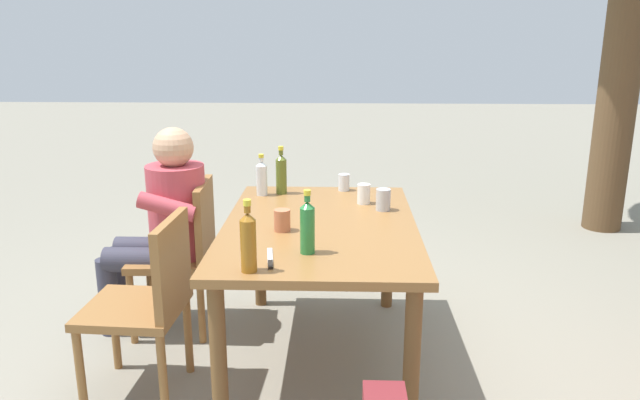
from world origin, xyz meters
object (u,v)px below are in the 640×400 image
bottle_clear (262,178)px  cup_steel (383,200)px  chair_near_right (149,298)px  bottle_olive (281,173)px  dining_table (320,241)px  person_in_white_shirt (164,220)px  bottle_green (307,226)px  chair_near_left (185,248)px  cup_white (364,194)px  cup_glass (344,182)px  table_knife (270,260)px  bottle_amber (248,241)px  cup_terracotta (282,220)px

bottle_clear → cup_steel: bottle_clear is taller
chair_near_right → bottle_olive: bearing=149.7°
dining_table → person_in_white_shirt: person_in_white_shirt is taller
dining_table → bottle_green: bearing=-5.3°
chair_near_left → bottle_green: (0.76, 0.74, 0.38)m
bottle_olive → bottle_green: bearing=11.7°
chair_near_left → bottle_olive: bearing=114.1°
chair_near_left → cup_white: chair_near_left is taller
cup_steel → cup_glass: size_ratio=1.16×
chair_near_right → cup_white: chair_near_right is taller
bottle_green → table_knife: bearing=-57.4°
person_in_white_shirt → cup_glass: person_in_white_shirt is taller
dining_table → bottle_olive: bottle_olive is taller
bottle_clear → cup_steel: bearing=67.1°
table_knife → cup_glass: bearing=165.2°
dining_table → bottle_olive: (-0.57, -0.25, 0.22)m
bottle_green → bottle_olive: bearing=-168.3°
dining_table → cup_steel: 0.44m
chair_near_right → bottle_green: (0.09, 0.74, 0.38)m
bottle_green → bottle_clear: bearing=-161.6°
person_in_white_shirt → bottle_amber: bearing=32.7°
bottle_clear → cup_terracotta: bottle_clear is taller
dining_table → chair_near_left: chair_near_left is taller
bottle_clear → table_knife: size_ratio=1.01×
cup_glass → table_knife: 1.22m
chair_near_left → chair_near_right: same height
cup_white → cup_glass: (-0.29, -0.11, -0.01)m
chair_near_left → cup_steel: chair_near_left is taller
person_in_white_shirt → cup_steel: (0.09, 1.22, 0.15)m
cup_steel → cup_terracotta: 0.63m
dining_table → bottle_clear: (-0.53, -0.36, 0.20)m
cup_terracotta → cup_steel: bearing=125.9°
dining_table → person_in_white_shirt: size_ratio=1.25×
bottle_amber → bottle_clear: bottle_amber is taller
dining_table → bottle_clear: size_ratio=6.06×
person_in_white_shirt → table_knife: size_ratio=4.90×
bottle_amber → bottle_clear: size_ratio=1.22×
chair_near_right → bottle_amber: 0.72m
chair_near_left → dining_table: bearing=66.7°
bottle_olive → cup_terracotta: size_ratio=2.69×
bottle_green → bottle_clear: 1.01m
dining_table → cup_glass: size_ratio=14.74×
bottle_clear → cup_glass: bearing=104.6°
chair_near_left → bottle_clear: (-0.20, 0.42, 0.37)m
chair_near_left → cup_terracotta: chair_near_left is taller
dining_table → bottle_amber: bearing=-22.1°
cup_steel → bottle_green: bearing=-28.9°
cup_white → table_knife: 0.99m
bottle_amber → cup_white: bottle_amber is taller
chair_near_left → cup_glass: (-0.32, 0.90, 0.31)m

